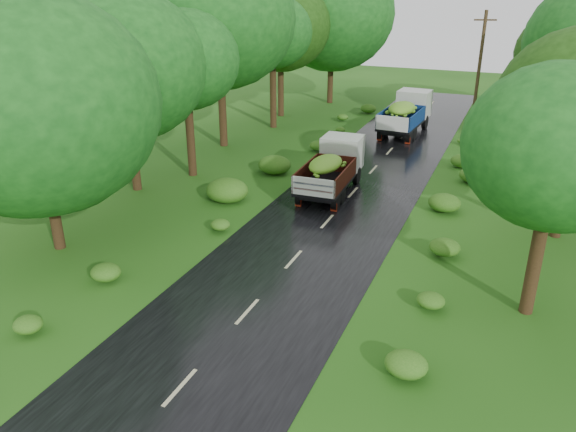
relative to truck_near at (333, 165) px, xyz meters
The scene contains 8 objects.
ground 15.89m from the truck_near, 86.16° to the right, with size 120.00×120.00×0.00m, color #19470F.
road 10.93m from the truck_near, 84.39° to the right, with size 6.50×80.00×0.02m, color black.
road_lines 9.95m from the truck_near, 83.82° to the right, with size 0.12×69.60×0.00m.
truck_near is the anchor object (origin of this frame).
truck_far 13.19m from the truck_near, 85.70° to the left, with size 2.60×6.46×2.67m.
utility_pole 15.68m from the truck_near, 69.86° to the left, with size 1.40×0.53×8.19m.
trees_left 11.55m from the truck_near, 145.52° to the left, with size 6.37×35.87×9.79m.
shrubs 2.33m from the truck_near, 59.42° to the right, with size 11.90×44.00×0.70m.
Camera 1 is at (7.28, -9.91, 10.06)m, focal length 35.00 mm.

